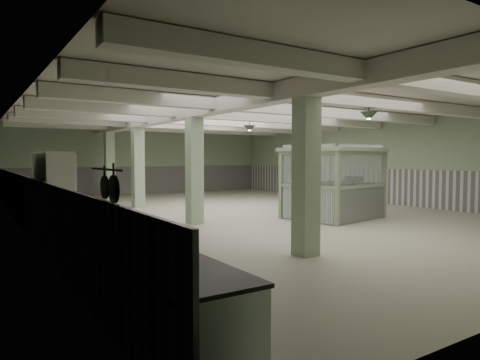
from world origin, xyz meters
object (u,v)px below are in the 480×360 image
prep_counter (125,273)px  filing_cabinet (353,195)px  guard_booth (333,169)px  walkin_cooler (54,201)px

prep_counter → filing_cabinet: bearing=27.2°
guard_booth → prep_counter: bearing=-160.9°
walkin_cooler → filing_cabinet: size_ratio=1.65×
prep_counter → walkin_cooler: bearing=91.0°
prep_counter → walkin_cooler: walkin_cooler is taller
prep_counter → walkin_cooler: 4.85m
guard_booth → filing_cabinet: 1.82m
filing_cabinet → prep_counter: bearing=-139.7°
prep_counter → guard_booth: bearing=28.6°
prep_counter → walkin_cooler: (-0.08, 4.81, 0.55)m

